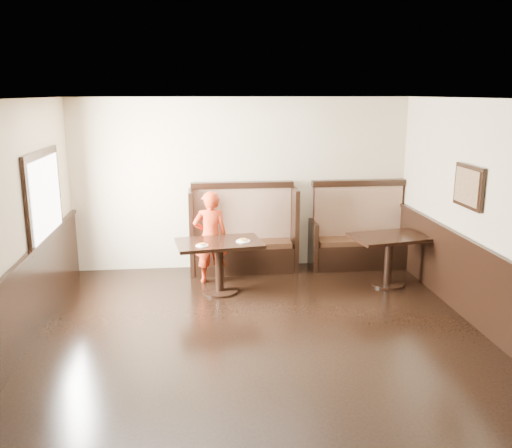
{
  "coord_description": "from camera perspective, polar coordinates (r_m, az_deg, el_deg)",
  "views": [
    {
      "loc": [
        -0.71,
        -5.27,
        2.86
      ],
      "look_at": [
        0.11,
        2.35,
        1.0
      ],
      "focal_mm": 38.0,
      "sensor_mm": 36.0,
      "label": 1
    }
  ],
  "objects": [
    {
      "name": "child",
      "position": [
        8.29,
        -4.83,
        -1.39
      ],
      "size": [
        0.55,
        0.38,
        1.43
      ],
      "primitive_type": "imported",
      "rotation": [
        0.0,
        0.0,
        3.21
      ],
      "color": "red",
      "rests_on": "ground"
    },
    {
      "name": "booth_main",
      "position": [
        8.91,
        -1.35,
        -1.55
      ],
      "size": [
        1.75,
        0.72,
        1.45
      ],
      "color": "black",
      "rests_on": "ground"
    },
    {
      "name": "table_neighbor",
      "position": [
        8.42,
        13.83,
        -2.5
      ],
      "size": [
        1.22,
        0.92,
        0.77
      ],
      "rotation": [
        0.0,
        0.0,
        0.19
      ],
      "color": "black",
      "rests_on": "ground"
    },
    {
      "name": "table_main",
      "position": [
        7.88,
        -3.9,
        -3.12
      ],
      "size": [
        1.31,
        0.92,
        0.77
      ],
      "rotation": [
        0.0,
        0.0,
        0.14
      ],
      "color": "black",
      "rests_on": "ground"
    },
    {
      "name": "ground",
      "position": [
        6.04,
        1.39,
        -14.64
      ],
      "size": [
        7.0,
        7.0,
        0.0
      ],
      "primitive_type": "plane",
      "color": "black",
      "rests_on": "ground"
    },
    {
      "name": "pizza_plate_right",
      "position": [
        7.81,
        -1.36,
        -1.75
      ],
      "size": [
        0.21,
        0.21,
        0.04
      ],
      "color": "white",
      "rests_on": "table_main"
    },
    {
      "name": "booth_neighbor",
      "position": [
        9.28,
        10.74,
        -1.46
      ],
      "size": [
        1.65,
        0.72,
        1.45
      ],
      "color": "black",
      "rests_on": "ground"
    },
    {
      "name": "room_shell",
      "position": [
        5.99,
        -1.79,
        -7.85
      ],
      "size": [
        7.0,
        7.0,
        7.0
      ],
      "color": "#BFAC8A",
      "rests_on": "ground"
    },
    {
      "name": "pizza_plate_left",
      "position": [
        7.63,
        -5.7,
        -2.2
      ],
      "size": [
        0.18,
        0.18,
        0.03
      ],
      "color": "white",
      "rests_on": "table_main"
    }
  ]
}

